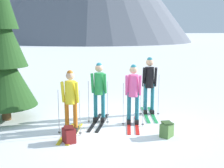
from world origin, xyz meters
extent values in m
plane|color=white|center=(0.00, 0.00, 0.00)|extent=(400.00, 400.00, 0.00)
cube|color=yellow|center=(-1.05, -0.65, 0.01)|extent=(0.57, 1.51, 0.02)
cube|color=yellow|center=(-1.26, -0.58, 0.01)|extent=(0.57, 1.51, 0.02)
cube|color=black|center=(-1.02, -0.55, 0.08)|extent=(0.18, 0.28, 0.12)
cylinder|color=#B76019|center=(-1.02, -0.55, 0.51)|extent=(0.11, 0.11, 0.77)
cube|color=black|center=(-1.23, -0.49, 0.08)|extent=(0.18, 0.28, 0.12)
cylinder|color=#B76019|center=(-1.23, -0.49, 0.51)|extent=(0.11, 0.11, 0.77)
cylinder|color=yellow|center=(-1.12, -0.52, 1.06)|extent=(0.28, 0.28, 0.58)
sphere|color=tan|center=(-1.12, -0.52, 1.49)|extent=(0.21, 0.21, 0.21)
sphere|color=#B76019|center=(-1.12, -0.52, 1.55)|extent=(0.16, 0.16, 0.16)
cylinder|color=yellow|center=(-0.97, -0.63, 1.08)|extent=(0.14, 0.21, 0.55)
cylinder|color=yellow|center=(-1.31, -0.52, 1.08)|extent=(0.14, 0.21, 0.55)
cylinder|color=#A5A5AD|center=(-0.92, -0.77, 0.58)|extent=(0.02, 0.02, 1.16)
cylinder|color=black|center=(-0.92, -0.77, 0.06)|extent=(0.07, 0.07, 0.01)
cylinder|color=#A5A5AD|center=(-1.44, -0.61, 0.58)|extent=(0.02, 0.02, 1.16)
cylinder|color=black|center=(-1.44, -0.61, 0.06)|extent=(0.07, 0.07, 0.01)
cube|color=#384C99|center=(-1.07, -0.36, 1.09)|extent=(0.30, 0.23, 0.36)
cube|color=black|center=(-0.20, 0.09, 0.01)|extent=(0.68, 1.60, 0.02)
cube|color=black|center=(-0.41, 0.17, 0.01)|extent=(0.68, 1.60, 0.02)
cube|color=black|center=(-0.16, 0.19, 0.08)|extent=(0.19, 0.28, 0.12)
cylinder|color=#1E6B7A|center=(-0.16, 0.19, 0.53)|extent=(0.11, 0.11, 0.81)
cube|color=black|center=(-0.37, 0.27, 0.08)|extent=(0.19, 0.28, 0.12)
cylinder|color=#1E6B7A|center=(-0.37, 0.27, 0.53)|extent=(0.11, 0.11, 0.81)
cylinder|color=#238C42|center=(-0.27, 0.23, 1.12)|extent=(0.28, 0.28, 0.61)
sphere|color=tan|center=(-0.27, 0.23, 1.57)|extent=(0.22, 0.22, 0.22)
sphere|color=#1E6B7A|center=(-0.27, 0.23, 1.63)|extent=(0.17, 0.17, 0.17)
cylinder|color=#238C42|center=(-0.12, 0.11, 1.13)|extent=(0.14, 0.21, 0.58)
cylinder|color=#238C42|center=(-0.46, 0.23, 1.13)|extent=(0.14, 0.21, 0.58)
cylinder|color=#A5A5AD|center=(-0.08, -0.04, 0.61)|extent=(0.02, 0.02, 1.22)
cylinder|color=black|center=(-0.08, -0.04, 0.06)|extent=(0.07, 0.07, 0.01)
cylinder|color=#A5A5AD|center=(-0.58, 0.15, 0.61)|extent=(0.02, 0.02, 1.22)
cylinder|color=black|center=(-0.58, 0.15, 0.06)|extent=(0.07, 0.07, 0.01)
cube|color=#99661E|center=(-0.21, 0.39, 1.15)|extent=(0.30, 0.24, 0.36)
cube|color=red|center=(0.70, -0.31, 0.01)|extent=(0.48, 1.54, 0.02)
cube|color=red|center=(0.48, -0.25, 0.01)|extent=(0.48, 1.54, 0.02)
cube|color=black|center=(0.72, -0.21, 0.08)|extent=(0.17, 0.28, 0.12)
cylinder|color=#1E6B7A|center=(0.72, -0.21, 0.52)|extent=(0.11, 0.11, 0.80)
cube|color=black|center=(0.51, -0.16, 0.08)|extent=(0.17, 0.28, 0.12)
cylinder|color=#1E6B7A|center=(0.51, -0.16, 0.52)|extent=(0.11, 0.11, 0.80)
cylinder|color=#E55193|center=(0.62, -0.19, 1.10)|extent=(0.28, 0.28, 0.60)
sphere|color=tan|center=(0.62, -0.19, 1.54)|extent=(0.22, 0.22, 0.22)
sphere|color=#1E6B7A|center=(0.62, -0.19, 1.61)|extent=(0.16, 0.16, 0.16)
cylinder|color=#E55193|center=(0.78, -0.29, 1.12)|extent=(0.13, 0.21, 0.57)
cylinder|color=#E55193|center=(0.43, -0.20, 1.12)|extent=(0.13, 0.21, 0.57)
cylinder|color=#A5A5AD|center=(0.83, -0.43, 0.60)|extent=(0.02, 0.02, 1.20)
cylinder|color=black|center=(0.83, -0.43, 0.06)|extent=(0.07, 0.07, 0.01)
cylinder|color=#A5A5AD|center=(0.31, -0.29, 0.60)|extent=(0.02, 0.02, 1.20)
cylinder|color=black|center=(0.31, -0.29, 0.06)|extent=(0.07, 0.07, 0.01)
cube|color=green|center=(1.47, 0.56, 0.01)|extent=(0.43, 1.71, 0.02)
cube|color=green|center=(1.25, 0.61, 0.01)|extent=(0.43, 1.71, 0.02)
cube|color=black|center=(1.49, 0.66, 0.08)|extent=(0.16, 0.28, 0.12)
cylinder|color=#1E6B7A|center=(1.49, 0.66, 0.55)|extent=(0.11, 0.11, 0.85)
cube|color=black|center=(1.27, 0.71, 0.08)|extent=(0.16, 0.28, 0.12)
cylinder|color=#1E6B7A|center=(1.27, 0.71, 0.55)|extent=(0.11, 0.11, 0.85)
cylinder|color=black|center=(1.38, 0.68, 1.17)|extent=(0.28, 0.28, 0.64)
sphere|color=tan|center=(1.38, 0.68, 1.64)|extent=(0.23, 0.23, 0.23)
sphere|color=#1E6B7A|center=(1.38, 0.68, 1.71)|extent=(0.17, 0.17, 0.17)
cylinder|color=black|center=(1.54, 0.59, 1.19)|extent=(0.12, 0.22, 0.61)
cylinder|color=black|center=(1.19, 0.66, 1.19)|extent=(0.12, 0.22, 0.61)
cylinder|color=#A5A5AD|center=(1.61, 0.45, 0.64)|extent=(0.02, 0.02, 1.28)
cylinder|color=black|center=(1.61, 0.45, 0.06)|extent=(0.07, 0.07, 0.01)
cylinder|color=#A5A5AD|center=(1.08, 0.56, 0.64)|extent=(0.02, 0.02, 1.28)
cylinder|color=black|center=(1.08, 0.56, 0.06)|extent=(0.07, 0.07, 0.01)
cylinder|color=#51381E|center=(-2.92, 0.98, 0.43)|extent=(0.27, 0.27, 0.86)
cone|color=#1E4219|center=(-2.92, 0.98, 1.34)|extent=(1.84, 1.84, 1.82)
cone|color=#1E4219|center=(-2.92, 0.98, 2.49)|extent=(1.41, 1.41, 1.82)
cube|color=maroon|center=(-1.23, -1.19, 0.17)|extent=(0.33, 0.38, 0.34)
cube|color=maroon|center=(-1.23, -1.19, 0.36)|extent=(0.22, 0.28, 0.04)
cube|color=#4C7238|center=(1.17, -1.32, 0.17)|extent=(0.40, 0.39, 0.34)
cube|color=#39562A|center=(1.17, -1.32, 0.36)|extent=(0.22, 0.28, 0.04)
cone|color=slate|center=(-7.48, 70.07, 8.41)|extent=(36.07, 36.07, 16.82)
camera|label=1|loc=(-1.57, -7.78, 2.62)|focal=46.82mm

